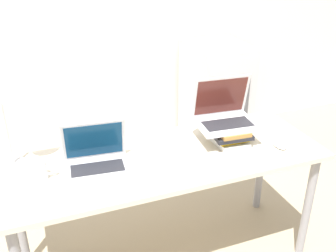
# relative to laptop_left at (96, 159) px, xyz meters

# --- Properties ---
(desk) EXTENTS (1.72, 0.62, 0.73)m
(desk) POSITION_rel_laptop_left_xyz_m (0.37, -0.03, -0.13)
(desk) COLOR beige
(desk) RESTS_ON ground_plane
(laptop_left) EXTENTS (0.34, 0.26, 0.23)m
(laptop_left) POSITION_rel_laptop_left_xyz_m (0.00, 0.00, 0.00)
(laptop_left) COLOR #B2B2B7
(laptop_left) RESTS_ON desk
(book_stack) EXTENTS (0.23, 0.29, 0.10)m
(book_stack) POSITION_rel_laptop_left_xyz_m (0.75, 0.00, 0.01)
(book_stack) COLOR white
(book_stack) RESTS_ON desk
(laptop_on_books) EXTENTS (0.35, 0.28, 0.26)m
(laptop_on_books) POSITION_rel_laptop_left_xyz_m (0.75, 0.04, 0.11)
(laptop_on_books) COLOR silver
(laptop_on_books) RESTS_ON book_stack
(wireless_keyboard) EXTENTS (0.31, 0.14, 0.01)m
(wireless_keyboard) POSITION_rel_laptop_left_xyz_m (0.74, -0.19, -0.04)
(wireless_keyboard) COLOR white
(wireless_keyboard) RESTS_ON desk
(mouse) EXTENTS (0.06, 0.10, 0.03)m
(mouse) POSITION_rel_laptop_left_xyz_m (0.99, -0.16, -0.03)
(mouse) COLOR white
(mouse) RESTS_ON desk
(mug) EXTENTS (0.14, 0.09, 0.10)m
(mug) POSITION_rel_laptop_left_xyz_m (-0.29, -0.02, 0.00)
(mug) COLOR white
(mug) RESTS_ON desk
(desk_lamp) EXTENTS (0.23, 0.20, 0.52)m
(desk_lamp) POSITION_rel_laptop_left_xyz_m (-0.34, 0.12, 0.33)
(desk_lamp) COLOR silver
(desk_lamp) RESTS_ON desk
(mini_fridge) EXTENTS (0.48, 0.60, 0.95)m
(mini_fridge) POSITION_rel_laptop_left_xyz_m (1.31, 1.21, -0.30)
(mini_fridge) COLOR silver
(mini_fridge) RESTS_ON ground_plane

